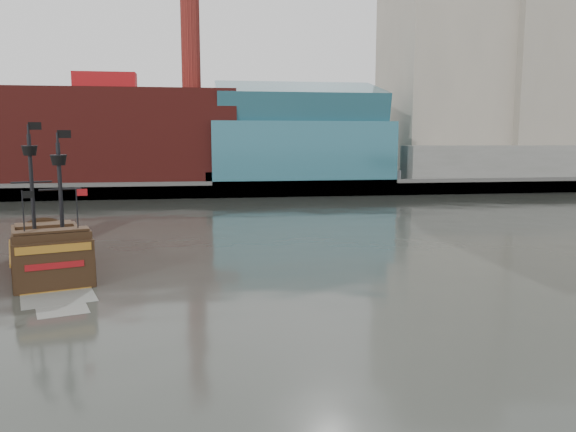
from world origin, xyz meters
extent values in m
plane|color=#262823|center=(0.00, 0.00, 0.00)|extent=(400.00, 400.00, 0.00)
cube|color=slate|center=(0.00, 92.00, 1.00)|extent=(220.00, 60.00, 2.00)
cube|color=#4C4C49|center=(0.00, 62.50, 1.30)|extent=(220.00, 1.00, 2.60)
cube|color=maroon|center=(-22.00, 72.00, 9.50)|extent=(42.00, 18.00, 15.00)
cube|color=#2A6272|center=(10.00, 70.00, 7.00)|extent=(30.00, 16.00, 10.00)
cube|color=#A69B89|center=(40.00, 80.00, 25.00)|extent=(20.00, 22.00, 46.00)
cube|color=gray|center=(58.00, 76.00, 21.00)|extent=(18.00, 18.00, 38.00)
cube|color=#A69B89|center=(50.00, 97.00, 28.00)|extent=(24.00, 20.00, 52.00)
cube|color=slate|center=(48.00, 66.00, 5.00)|extent=(40.00, 6.00, 6.00)
cylinder|color=maroon|center=(-8.00, 74.00, 28.00)|extent=(3.20, 3.20, 22.00)
cube|color=#2A6272|center=(10.00, 70.00, 15.00)|extent=(28.00, 14.94, 8.78)
cube|color=black|center=(-17.45, 15.41, 0.58)|extent=(8.14, 12.53, 2.52)
cube|color=#462919|center=(-17.45, 15.41, 1.98)|extent=(7.32, 11.28, 0.29)
cube|color=black|center=(-18.86, 19.83, 2.32)|extent=(4.62, 3.46, 0.97)
cube|color=black|center=(-15.92, 10.62, 2.71)|extent=(4.85, 2.87, 1.74)
cube|color=black|center=(-15.65, 9.77, 1.16)|extent=(4.59, 1.67, 3.87)
cube|color=#97641D|center=(-15.60, 9.64, 2.71)|extent=(4.17, 1.40, 0.48)
cube|color=maroon|center=(-15.60, 9.64, 1.64)|extent=(3.25, 1.10, 0.39)
cylinder|color=black|center=(-18.62, 16.55, 5.90)|extent=(0.34, 0.34, 7.55)
cylinder|color=black|center=(-16.09, 14.01, 5.61)|extent=(0.34, 0.34, 6.96)
cone|color=black|center=(-18.62, 16.55, 8.51)|extent=(1.34, 1.34, 0.68)
cone|color=black|center=(-16.09, 14.01, 7.93)|extent=(1.34, 1.34, 0.68)
cube|color=black|center=(-18.21, 16.69, 10.25)|extent=(0.84, 0.29, 0.53)
cube|color=black|center=(-15.67, 14.15, 9.67)|extent=(0.84, 0.29, 0.53)
cube|color=gray|center=(-15.15, 8.22, 0.01)|extent=(4.98, 4.57, 0.02)
camera|label=1|loc=(-6.56, -25.80, 9.48)|focal=35.00mm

